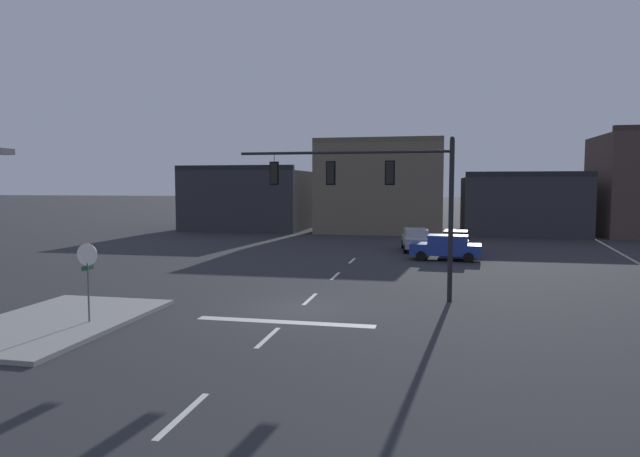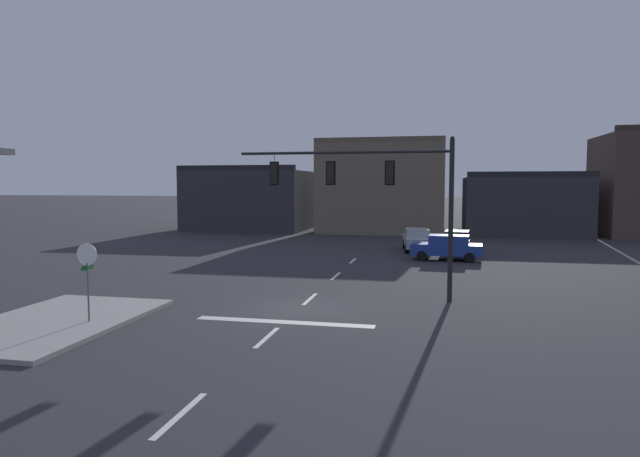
% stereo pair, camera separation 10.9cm
% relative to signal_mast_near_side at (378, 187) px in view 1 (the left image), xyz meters
% --- Properties ---
extents(ground_plane, '(400.00, 400.00, 0.00)m').
position_rel_signal_mast_near_side_xyz_m(ground_plane, '(-2.76, -2.70, -4.72)').
color(ground_plane, '#2B2B30').
extents(sidewalk_near_corner, '(5.00, 8.00, 0.15)m').
position_rel_signal_mast_near_side_xyz_m(sidewalk_near_corner, '(-10.46, -6.70, -4.65)').
color(sidewalk_near_corner, gray).
rests_on(sidewalk_near_corner, ground).
extents(stop_bar_paint, '(6.40, 0.50, 0.01)m').
position_rel_signal_mast_near_side_xyz_m(stop_bar_paint, '(-2.76, -4.70, -4.72)').
color(stop_bar_paint, silver).
rests_on(stop_bar_paint, ground).
extents(lane_centreline, '(0.16, 26.40, 0.01)m').
position_rel_signal_mast_near_side_xyz_m(lane_centreline, '(-2.76, -0.70, -4.72)').
color(lane_centreline, silver).
rests_on(lane_centreline, ground).
extents(signal_mast_near_side, '(9.08, 0.40, 6.76)m').
position_rel_signal_mast_near_side_xyz_m(signal_mast_near_side, '(0.00, 0.00, 0.00)').
color(signal_mast_near_side, black).
rests_on(signal_mast_near_side, ground).
extents(stop_sign, '(0.76, 0.64, 2.83)m').
position_rel_signal_mast_near_side_xyz_m(stop_sign, '(-9.16, -6.54, -2.58)').
color(stop_sign, '#56565B').
rests_on(stop_sign, ground).
extents(car_lot_nearside, '(2.23, 4.57, 1.61)m').
position_rel_signal_mast_near_side_xyz_m(car_lot_nearside, '(3.81, 16.49, -3.86)').
color(car_lot_nearside, black).
rests_on(car_lot_nearside, ground).
extents(car_lot_middle, '(4.55, 2.15, 1.61)m').
position_rel_signal_mast_near_side_xyz_m(car_lot_middle, '(3.08, 12.82, -3.86)').
color(car_lot_middle, navy).
rests_on(car_lot_middle, ground).
extents(car_lot_farside, '(2.29, 4.59, 1.61)m').
position_rel_signal_mast_near_side_xyz_m(car_lot_farside, '(1.02, 17.46, -3.86)').
color(car_lot_farside, '#9EA0A5').
rests_on(car_lot_farside, ground).
extents(building_row, '(63.62, 13.77, 10.36)m').
position_rel_signal_mast_near_side_xyz_m(building_row, '(10.61, 34.64, -0.56)').
color(building_row, '#2D2D33').
rests_on(building_row, ground).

